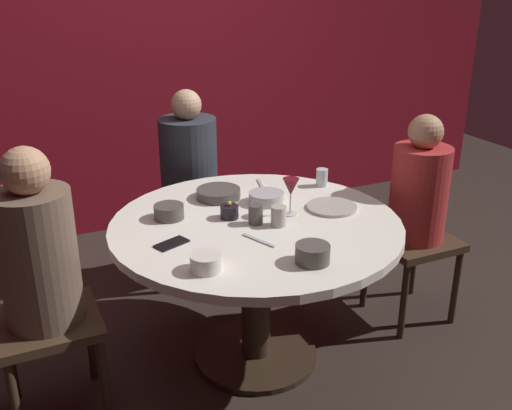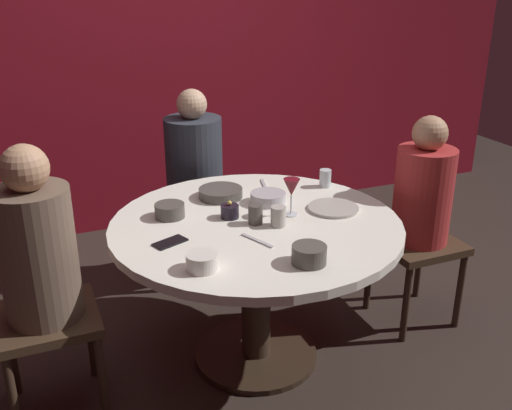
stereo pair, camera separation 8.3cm
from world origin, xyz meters
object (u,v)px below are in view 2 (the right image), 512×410
Objects in this scene: seated_diner_right at (422,199)px; bowl_small_white at (202,262)px; dining_table at (256,252)px; seated_diner_left at (38,258)px; dinner_plate at (333,208)px; bowl_serving_large at (268,198)px; cell_phone at (170,242)px; bowl_rice_portion at (221,193)px; cup_near_candle at (255,214)px; candle_holder at (230,211)px; bowl_salad_center at (170,211)px; bowl_sauce_side at (309,255)px; cup_by_left_diner at (325,178)px; wine_glass at (291,189)px; cup_by_right_diner at (278,216)px; seated_diner_back at (194,164)px.

seated_diner_right is 1.33m from bowl_small_white.
seated_diner_left reaches higher than dining_table.
dinner_plate is 0.82m from bowl_small_white.
seated_diner_right is 0.80m from bowl_serving_large.
cell_phone is 0.64× the size of bowl_rice_portion.
cell_phone is at bearing -170.65° from dining_table.
cup_near_candle reaches higher than dinner_plate.
bowl_rice_portion is 2.44× the size of cup_near_candle.
bowl_small_white is at bearing -122.34° from candle_holder.
seated_diner_left is at bearing -161.12° from bowl_salad_center.
bowl_sauce_side is (-0.36, -0.44, 0.03)m from dinner_plate.
cup_by_left_diner is (0.48, 0.73, 0.01)m from bowl_sauce_side.
wine_glass is at bearing 175.48° from dinner_plate.
dining_table is at bearing 42.99° from bowl_small_white.
seated_diner_left reaches higher than bowl_serving_large.
seated_diner_right is 12.30× the size of cup_by_left_diner.
bowl_rice_portion is at bearing 95.57° from cup_near_candle.
candle_holder is 0.35× the size of dinner_plate.
wine_glass is at bearing -0.50° from seated_diner_right.
cup_by_right_diner is at bearing -140.17° from wine_glass.
cup_by_left_diner reaches higher than cup_by_right_diner.
bowl_small_white is at bearing 14.75° from seated_diner_right.
seated_diner_right is (0.92, -0.94, -0.02)m from seated_diner_back.
bowl_serving_large is at bearing 46.16° from bowl_small_white.
bowl_small_white is 0.41m from bowl_sauce_side.
candle_holder is at bearing -6.20° from seated_diner_back.
bowl_serving_large is at bearing -165.61° from cup_by_left_diner.
cup_by_left_diner is at bearing 35.40° from bowl_small_white.
bowl_small_white is 1.32× the size of cup_by_left_diner.
wine_glass is 0.25m from dinner_plate.
bowl_sauce_side is at bearing -85.84° from dining_table.
seated_diner_right is at bearing 0.00° from dining_table.
cup_by_right_diner is at bearing -4.63° from seated_diner_left.
seated_diner_back is 6.77× the size of bowl_serving_large.
seated_diner_right is at bearing 71.19° from cell_phone.
bowl_salad_center is at bearing 149.77° from dining_table.
bowl_sauce_side is (0.03, -1.39, 0.05)m from seated_diner_back.
cup_near_candle reaches higher than cell_phone.
seated_diner_right is at bearing -34.46° from cup_by_left_diner.
dinner_plate is 2.61× the size of cup_by_left_diner.
bowl_rice_portion is at bearing 21.31° from seated_diner_left.
dinner_plate is 0.33m from cup_by_right_diner.
cup_by_left_diner reaches higher than dining_table.
cup_near_candle is at bearing -118.67° from dining_table.
seated_diner_left is 1.00m from cup_by_right_diner.
candle_holder is 0.63m from cup_by_left_diner.
dinner_plate is (1.32, -0.01, 0.01)m from seated_diner_left.
bowl_small_white is at bearing -15.80° from seated_diner_back.
bowl_small_white is at bearing -133.84° from bowl_serving_large.
seated_diner_right is at bearing 1.21° from cup_near_candle.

